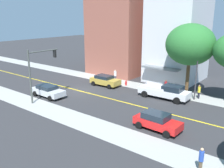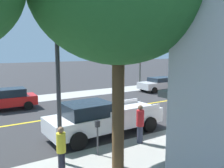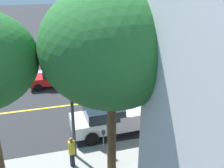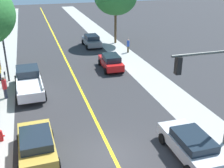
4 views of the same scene
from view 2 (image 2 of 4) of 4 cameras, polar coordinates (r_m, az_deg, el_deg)
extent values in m
plane|color=#2D2D30|center=(22.10, 16.05, -3.36)|extent=(140.00, 140.00, 0.00)
cube|color=#9E9E99|center=(27.06, 5.12, -1.00)|extent=(3.03, 126.00, 0.01)
cube|color=yellow|center=(22.10, 16.05, -3.36)|extent=(0.20, 126.00, 0.00)
cube|color=slate|center=(10.74, 23.80, -1.23)|extent=(1.32, 5.36, 0.24)
cylinder|color=brown|center=(8.52, 1.46, -7.20)|extent=(0.43, 0.43, 4.07)
cylinder|color=red|center=(15.89, 24.46, -7.21)|extent=(0.24, 0.24, 0.56)
sphere|color=red|center=(15.81, 24.53, -5.98)|extent=(0.22, 0.22, 0.22)
cylinder|color=red|center=(15.80, 24.98, -7.23)|extent=(0.10, 0.10, 0.10)
cylinder|color=red|center=(15.98, 23.95, -7.00)|extent=(0.10, 0.10, 0.10)
cylinder|color=#4C4C51|center=(10.07, -3.46, -13.40)|extent=(0.07, 0.07, 1.19)
cube|color=#2D2D33|center=(9.83, -3.50, -9.48)|extent=(0.12, 0.18, 0.26)
cylinder|color=#474C47|center=(27.13, 6.72, 5.48)|extent=(0.20, 0.20, 6.11)
cylinder|color=#474C47|center=(25.62, 9.72, 11.33)|extent=(4.02, 0.14, 0.14)
cube|color=black|center=(24.42, 12.26, 10.24)|extent=(0.26, 0.32, 0.90)
sphere|color=red|center=(24.43, 12.28, 10.95)|extent=(0.20, 0.20, 0.20)
sphere|color=yellow|center=(24.42, 12.26, 10.24)|extent=(0.20, 0.20, 0.20)
sphere|color=green|center=(24.41, 12.24, 9.54)|extent=(0.20, 0.20, 0.20)
cylinder|color=#38383D|center=(9.03, -12.61, -2.46)|extent=(0.16, 0.16, 5.32)
ellipsoid|color=silver|center=(8.96, -13.19, 15.50)|extent=(0.70, 0.36, 0.24)
cube|color=red|center=(18.82, -23.94, -3.72)|extent=(1.89, 4.19, 0.65)
cube|color=#19232D|center=(18.73, -23.43, -1.86)|extent=(1.61, 2.28, 0.55)
cylinder|color=black|center=(18.24, -19.32, -4.89)|extent=(0.24, 0.65, 0.64)
cylinder|color=black|center=(19.90, -20.28, -3.87)|extent=(0.24, 0.65, 0.64)
cube|color=#B7BABF|center=(25.67, 11.17, -0.15)|extent=(1.89, 4.52, 0.66)
cube|color=#19232D|center=(25.75, 11.57, 1.10)|extent=(1.65, 2.45, 0.44)
cylinder|color=black|center=(24.05, 10.06, -1.48)|extent=(0.23, 0.64, 0.64)
cylinder|color=black|center=(25.43, 7.27, -0.89)|extent=(0.23, 0.64, 0.64)
cylinder|color=black|center=(26.11, 14.92, -0.87)|extent=(0.23, 0.64, 0.64)
cylinder|color=black|center=(27.39, 12.11, -0.36)|extent=(0.23, 0.64, 0.64)
cube|color=#B29338|center=(18.67, 23.04, -3.63)|extent=(1.97, 4.34, 0.74)
cube|color=#19232D|center=(18.74, 23.50, -1.78)|extent=(1.70, 2.36, 0.44)
cylinder|color=black|center=(17.09, 22.97, -5.94)|extent=(0.24, 0.65, 0.64)
cylinder|color=black|center=(18.14, 18.03, -4.90)|extent=(0.24, 0.65, 0.64)
cylinder|color=black|center=(20.40, 22.98, -3.73)|extent=(0.24, 0.65, 0.64)
cube|color=silver|center=(12.34, -1.39, -8.39)|extent=(2.17, 6.16, 0.76)
cube|color=#19232D|center=(11.62, -5.99, -5.96)|extent=(1.90, 2.25, 0.62)
cube|color=silver|center=(12.19, 5.82, -6.21)|extent=(0.19, 3.18, 0.24)
cube|color=silver|center=(13.61, 0.85, -4.65)|extent=(0.19, 3.18, 0.24)
cylinder|color=black|center=(10.68, -8.05, -13.31)|extent=(0.30, 0.81, 0.80)
cylinder|color=black|center=(12.40, -12.18, -10.32)|extent=(0.30, 0.81, 0.80)
cylinder|color=black|center=(12.92, 8.95, -9.47)|extent=(0.30, 0.81, 0.80)
cylinder|color=black|center=(14.38, 3.47, -7.56)|extent=(0.30, 0.81, 0.80)
cylinder|color=#33384C|center=(11.38, 6.67, -11.85)|extent=(0.27, 0.27, 0.82)
cylinder|color=red|center=(11.14, 6.74, -8.06)|extent=(0.36, 0.36, 0.75)
sphere|color=brown|center=(11.01, 6.78, -5.62)|extent=(0.23, 0.23, 0.23)
cylinder|color=black|center=(8.98, -11.91, -17.85)|extent=(0.24, 0.24, 0.76)
cylinder|color=yellow|center=(8.68, -12.06, -13.51)|extent=(0.33, 0.33, 0.70)
sphere|color=#936B4C|center=(8.53, -12.15, -10.66)|extent=(0.22, 0.22, 0.22)
camera|label=1|loc=(37.38, -43.81, 14.26)|focal=39.71mm
camera|label=3|loc=(6.10, 126.63, 47.48)|focal=42.22mm
camera|label=4|loc=(30.96, 38.59, 16.63)|focal=44.87mm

